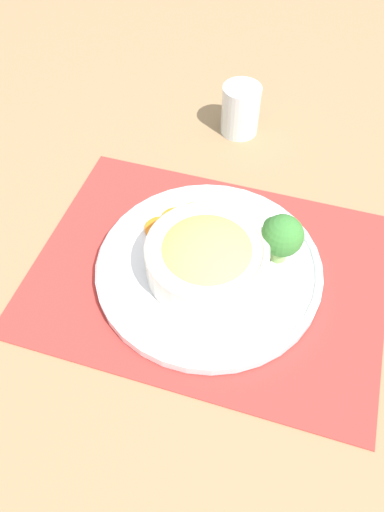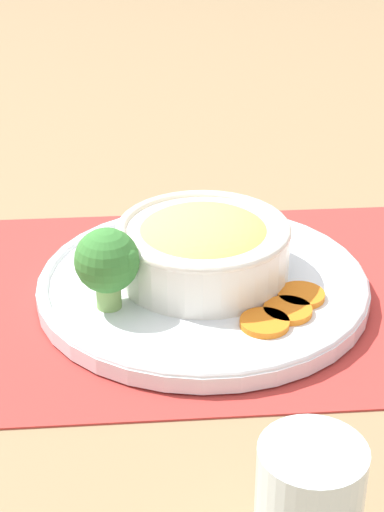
{
  "view_description": "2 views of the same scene",
  "coord_description": "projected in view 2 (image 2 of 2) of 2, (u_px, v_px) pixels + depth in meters",
  "views": [
    {
      "loc": [
        0.14,
        -0.41,
        0.6
      ],
      "look_at": [
        -0.02,
        -0.02,
        0.05
      ],
      "focal_mm": 35.0,
      "sensor_mm": 36.0,
      "label": 1
    },
    {
      "loc": [
        -0.0,
        0.74,
        0.45
      ],
      "look_at": [
        0.01,
        0.01,
        0.05
      ],
      "focal_mm": 60.0,
      "sensor_mm": 36.0,
      "label": 2
    }
  ],
  "objects": [
    {
      "name": "bowl",
      "position": [
        198.0,
        245.0,
        0.84
      ],
      "size": [
        0.17,
        0.17,
        0.07
      ],
      "color": "silver",
      "rests_on": "plate"
    },
    {
      "name": "placemat",
      "position": [
        198.0,
        295.0,
        0.86
      ],
      "size": [
        0.55,
        0.43,
        0.0
      ],
      "color": "#B2332D",
      "rests_on": "ground_plane"
    },
    {
      "name": "ground_plane",
      "position": [
        198.0,
        297.0,
        0.86
      ],
      "size": [
        4.0,
        4.0,
        0.0
      ],
      "primitive_type": "plane",
      "color": "#8C704C"
    },
    {
      "name": "carrot_slice_far",
      "position": [
        296.0,
        295.0,
        0.82
      ],
      "size": [
        0.05,
        0.05,
        0.01
      ],
      "color": "orange",
      "rests_on": "plate"
    },
    {
      "name": "carrot_slice_near",
      "position": [
        260.0,
        323.0,
        0.78
      ],
      "size": [
        0.05,
        0.05,
        0.01
      ],
      "color": "orange",
      "rests_on": "plate"
    },
    {
      "name": "water_glass",
      "position": [
        301.0,
        511.0,
        0.55
      ],
      "size": [
        0.07,
        0.07,
        0.09
      ],
      "color": "silver",
      "rests_on": "ground_plane"
    },
    {
      "name": "carrot_slice_middle",
      "position": [
        283.0,
        310.0,
        0.79
      ],
      "size": [
        0.05,
        0.05,
        0.01
      ],
      "color": "orange",
      "rests_on": "plate"
    },
    {
      "name": "plate",
      "position": [
        198.0,
        284.0,
        0.85
      ],
      "size": [
        0.33,
        0.33,
        0.02
      ],
      "color": "silver",
      "rests_on": "placemat"
    },
    {
      "name": "broccoli_floret",
      "position": [
        103.0,
        262.0,
        0.78
      ],
      "size": [
        0.06,
        0.06,
        0.08
      ],
      "color": "#84AD5B",
      "rests_on": "plate"
    }
  ]
}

